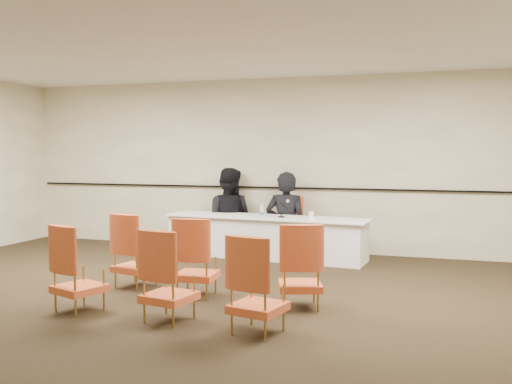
# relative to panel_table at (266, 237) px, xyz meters

# --- Properties ---
(floor) EXTENTS (10.00, 10.00, 0.00)m
(floor) POSITION_rel_panel_table_xyz_m (0.07, -3.20, -0.34)
(floor) COLOR black
(floor) RESTS_ON ground
(ceiling) EXTENTS (10.00, 10.00, 0.00)m
(ceiling) POSITION_rel_panel_table_xyz_m (0.07, -3.20, 2.66)
(ceiling) COLOR silver
(ceiling) RESTS_ON ground
(wall_back) EXTENTS (10.00, 0.04, 3.00)m
(wall_back) POSITION_rel_panel_table_xyz_m (0.07, 0.80, 1.16)
(wall_back) COLOR #F5ECC0
(wall_back) RESTS_ON ground
(wall_rail) EXTENTS (9.80, 0.04, 0.03)m
(wall_rail) POSITION_rel_panel_table_xyz_m (0.07, 0.76, 0.76)
(wall_rail) COLOR black
(wall_rail) RESTS_ON wall_back
(panel_table) EXTENTS (3.42, 1.06, 0.67)m
(panel_table) POSITION_rel_panel_table_xyz_m (0.00, 0.00, 0.00)
(panel_table) COLOR white
(panel_table) RESTS_ON ground
(panelist_main) EXTENTS (0.73, 0.50, 1.96)m
(panelist_main) POSITION_rel_panel_table_xyz_m (0.21, 0.50, 0.08)
(panelist_main) COLOR black
(panelist_main) RESTS_ON ground
(panelist_main_chair) EXTENTS (0.54, 0.54, 0.95)m
(panelist_main_chair) POSITION_rel_panel_table_xyz_m (0.21, 0.50, 0.14)
(panelist_main_chair) COLOR #BE4322
(panelist_main_chair) RESTS_ON ground
(panelist_second) EXTENTS (0.92, 0.72, 1.87)m
(panelist_second) POSITION_rel_panel_table_xyz_m (-0.88, 0.59, 0.17)
(panelist_second) COLOR black
(panelist_second) RESTS_ON ground
(panelist_second_chair) EXTENTS (0.54, 0.54, 0.95)m
(panelist_second_chair) POSITION_rel_panel_table_xyz_m (-0.88, 0.59, 0.14)
(panelist_second_chair) COLOR #BE4322
(panelist_second_chair) RESTS_ON ground
(papers) EXTENTS (0.36, 0.32, 0.00)m
(papers) POSITION_rel_panel_table_xyz_m (0.31, -0.03, 0.34)
(papers) COLOR silver
(papers) RESTS_ON panel_table
(microphone) EXTENTS (0.18, 0.23, 0.29)m
(microphone) POSITION_rel_panel_table_xyz_m (0.28, -0.07, 0.48)
(microphone) COLOR black
(microphone) RESTS_ON panel_table
(water_bottle) EXTENTS (0.07, 0.07, 0.22)m
(water_bottle) POSITION_rel_panel_table_xyz_m (-0.03, -0.10, 0.45)
(water_bottle) COLOR #17807B
(water_bottle) RESTS_ON panel_table
(drinking_glass) EXTENTS (0.07, 0.07, 0.10)m
(drinking_glass) POSITION_rel_panel_table_xyz_m (-0.03, -0.03, 0.39)
(drinking_glass) COLOR silver
(drinking_glass) RESTS_ON panel_table
(coffee_cup) EXTENTS (0.09, 0.09, 0.13)m
(coffee_cup) POSITION_rel_panel_table_xyz_m (0.80, -0.19, 0.40)
(coffee_cup) COLOR white
(coffee_cup) RESTS_ON panel_table
(aud_chair_front_left) EXTENTS (0.59, 0.59, 0.95)m
(aud_chair_front_left) POSITION_rel_panel_table_xyz_m (-0.98, -2.46, 0.14)
(aud_chair_front_left) COLOR #BE4322
(aud_chair_front_left) RESTS_ON ground
(aud_chair_front_mid) EXTENTS (0.54, 0.54, 0.95)m
(aud_chair_front_mid) POSITION_rel_panel_table_xyz_m (-0.05, -2.64, 0.14)
(aud_chair_front_mid) COLOR #BE4322
(aud_chair_front_mid) RESTS_ON ground
(aud_chair_front_right) EXTENTS (0.64, 0.64, 0.95)m
(aud_chair_front_right) POSITION_rel_panel_table_xyz_m (1.24, -2.76, 0.14)
(aud_chair_front_right) COLOR #BE4322
(aud_chair_front_right) RESTS_ON ground
(aud_chair_back_left) EXTENTS (0.64, 0.64, 0.95)m
(aud_chair_back_left) POSITION_rel_panel_table_xyz_m (-0.99, -3.63, 0.14)
(aud_chair_back_left) COLOR #BE4322
(aud_chair_back_left) RESTS_ON ground
(aud_chair_back_mid) EXTENTS (0.58, 0.58, 0.95)m
(aud_chair_back_mid) POSITION_rel_panel_table_xyz_m (0.10, -3.65, 0.14)
(aud_chair_back_mid) COLOR #BE4322
(aud_chair_back_mid) RESTS_ON ground
(aud_chair_back_right) EXTENTS (0.60, 0.60, 0.95)m
(aud_chair_back_right) POSITION_rel_panel_table_xyz_m (1.08, -3.75, 0.14)
(aud_chair_back_right) COLOR #BE4322
(aud_chair_back_right) RESTS_ON ground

